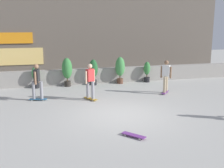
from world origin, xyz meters
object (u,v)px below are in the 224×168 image
(potted_plant_2, at_px, (93,70))
(potted_plant_4, at_px, (147,71))
(potted_plant_1, at_px, (67,70))
(skater_by_wall_right, at_px, (90,80))
(potted_plant_0, at_px, (35,76))
(skater_foreground, at_px, (37,81))
(potted_plant_3, at_px, (120,68))
(skater_by_wall_left, at_px, (166,75))
(skateboard_near_camera, at_px, (134,135))

(potted_plant_2, height_order, potted_plant_4, potted_plant_2)
(potted_plant_1, bearing_deg, potted_plant_2, 0.00)
(skater_by_wall_right, bearing_deg, potted_plant_0, 128.16)
(potted_plant_0, relative_size, skater_foreground, 0.72)
(potted_plant_0, distance_m, potted_plant_3, 4.85)
(potted_plant_3, relative_size, skater_foreground, 0.94)
(skater_by_wall_left, bearing_deg, potted_plant_1, 148.07)
(potted_plant_2, distance_m, potted_plant_4, 3.31)
(potted_plant_1, height_order, potted_plant_2, potted_plant_1)
(potted_plant_1, bearing_deg, skater_by_wall_left, -31.93)
(skater_by_wall_left, height_order, skater_foreground, same)
(skateboard_near_camera, bearing_deg, potted_plant_1, 99.53)
(potted_plant_0, distance_m, potted_plant_2, 3.24)
(potted_plant_1, relative_size, skater_by_wall_left, 0.95)
(potted_plant_0, distance_m, potted_plant_4, 6.54)
(potted_plant_0, height_order, skateboard_near_camera, potted_plant_0)
(potted_plant_0, bearing_deg, potted_plant_3, 0.00)
(potted_plant_1, distance_m, skater_by_wall_right, 3.25)
(potted_plant_0, relative_size, potted_plant_3, 0.77)
(potted_plant_0, bearing_deg, potted_plant_2, 0.00)
(potted_plant_3, height_order, skater_by_wall_right, skater_by_wall_right)
(potted_plant_4, xyz_separation_m, skateboard_near_camera, (-3.50, -7.75, -0.61))
(potted_plant_0, bearing_deg, potted_plant_1, 0.00)
(potted_plant_3, height_order, skater_by_wall_left, skater_by_wall_left)
(potted_plant_4, relative_size, skater_by_wall_left, 0.73)
(potted_plant_3, bearing_deg, potted_plant_2, 180.00)
(skater_by_wall_right, bearing_deg, skateboard_near_camera, -83.18)
(potted_plant_3, distance_m, skater_by_wall_left, 3.30)
(potted_plant_0, height_order, potted_plant_3, potted_plant_3)
(potted_plant_1, xyz_separation_m, skater_by_wall_right, (0.75, -3.17, -0.01))
(skater_by_wall_right, distance_m, skateboard_near_camera, 4.70)
(potted_plant_2, distance_m, skateboard_near_camera, 7.79)
(potted_plant_1, height_order, skater_by_wall_right, skater_by_wall_right)
(potted_plant_0, xyz_separation_m, skater_by_wall_left, (6.40, -2.91, 0.28))
(potted_plant_1, relative_size, potted_plant_2, 1.09)
(potted_plant_0, xyz_separation_m, potted_plant_1, (1.74, 0.00, 0.29))
(potted_plant_4, distance_m, skater_foreground, 6.95)
(potted_plant_2, xyz_separation_m, skater_by_wall_left, (3.16, -2.91, 0.08))
(potted_plant_3, distance_m, skateboard_near_camera, 8.00)
(potted_plant_1, relative_size, potted_plant_4, 1.30)
(skater_by_wall_right, relative_size, skater_foreground, 1.00)
(potted_plant_0, bearing_deg, skater_by_wall_left, -24.42)
(skater_foreground, bearing_deg, skateboard_near_camera, -60.24)
(potted_plant_4, relative_size, skater_foreground, 0.73)
(potted_plant_0, distance_m, skateboard_near_camera, 8.34)
(skater_by_wall_left, bearing_deg, potted_plant_3, 118.24)
(potted_plant_4, bearing_deg, potted_plant_1, 180.00)
(potted_plant_3, relative_size, skater_by_wall_left, 0.94)
(potted_plant_0, distance_m, potted_plant_1, 1.76)
(skateboard_near_camera, bearing_deg, potted_plant_2, 88.52)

